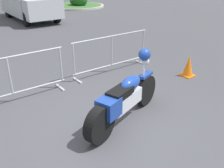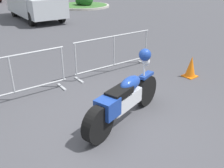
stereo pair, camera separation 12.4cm
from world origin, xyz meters
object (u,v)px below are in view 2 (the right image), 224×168
object	(u,v)px
traffic_cone	(191,67)
crowd_barrier_near	(12,78)
motorcycle	(125,98)
crowd_barrier_far	(114,53)

from	to	relation	value
traffic_cone	crowd_barrier_near	bearing A→B (deg)	159.50
motorcycle	crowd_barrier_far	world-z (taller)	motorcycle
motorcycle	traffic_cone	bearing A→B (deg)	-5.00
motorcycle	crowd_barrier_far	xyz separation A→B (m)	(1.44, 2.17, 0.06)
traffic_cone	motorcycle	bearing A→B (deg)	-169.10
motorcycle	crowd_barrier_far	size ratio (longest dim) A/B	0.89
motorcycle	traffic_cone	distance (m)	2.95
crowd_barrier_near	crowd_barrier_far	bearing A→B (deg)	0.00
crowd_barrier_far	traffic_cone	world-z (taller)	crowd_barrier_far
crowd_barrier_near	motorcycle	bearing A→B (deg)	-56.46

